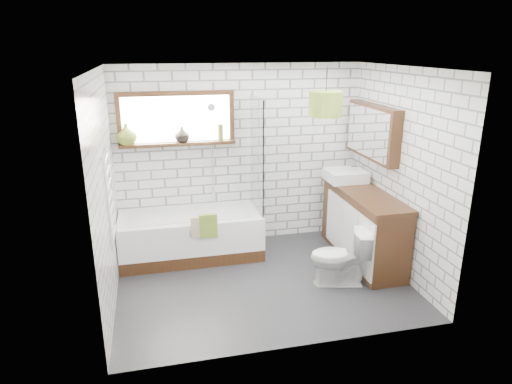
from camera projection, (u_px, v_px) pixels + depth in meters
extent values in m
cube|color=#242427|center=(262.00, 281.00, 5.53)|extent=(3.40, 2.60, 0.01)
cube|color=white|center=(263.00, 67.00, 4.76)|extent=(3.40, 2.60, 0.01)
cube|color=white|center=(240.00, 156.00, 6.35)|extent=(3.40, 0.01, 2.50)
cube|color=white|center=(299.00, 224.00, 3.94)|extent=(3.40, 0.01, 2.50)
cube|color=white|center=(105.00, 193.00, 4.78)|extent=(0.01, 2.60, 2.50)
cube|color=white|center=(399.00, 173.00, 5.51)|extent=(0.01, 2.60, 2.50)
cube|color=black|center=(177.00, 119.00, 5.96)|extent=(1.52, 0.16, 0.68)
cube|color=white|center=(110.00, 197.00, 4.80)|extent=(0.06, 0.52, 1.00)
cube|color=black|center=(372.00, 132.00, 5.93)|extent=(0.16, 1.20, 0.70)
cylinder|color=silver|center=(212.00, 151.00, 6.20)|extent=(0.02, 0.02, 1.30)
cube|color=white|center=(191.00, 235.00, 6.10)|extent=(1.85, 0.82, 0.60)
cube|color=white|center=(257.00, 155.00, 5.97)|extent=(0.02, 0.72, 1.50)
cube|color=olive|center=(208.00, 226.00, 5.68)|extent=(0.22, 0.06, 0.30)
cube|color=tan|center=(199.00, 227.00, 5.65)|extent=(0.19, 0.05, 0.25)
cube|color=black|center=(363.00, 225.00, 5.97)|extent=(0.53, 1.64, 0.94)
cube|color=white|center=(346.00, 176.00, 6.26)|extent=(0.51, 0.45, 0.15)
cylinder|color=silver|center=(357.00, 171.00, 6.28)|extent=(0.04, 0.04, 0.15)
imported|color=white|center=(339.00, 257.00, 5.36)|extent=(0.53, 0.74, 0.69)
imported|color=olive|center=(126.00, 136.00, 5.85)|extent=(0.27, 0.27, 0.27)
imported|color=black|center=(182.00, 136.00, 6.01)|extent=(0.22, 0.22, 0.20)
cylinder|color=olive|center=(221.00, 134.00, 6.12)|extent=(0.08, 0.08, 0.22)
cylinder|color=olive|center=(326.00, 104.00, 5.08)|extent=(0.38, 0.38, 0.28)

